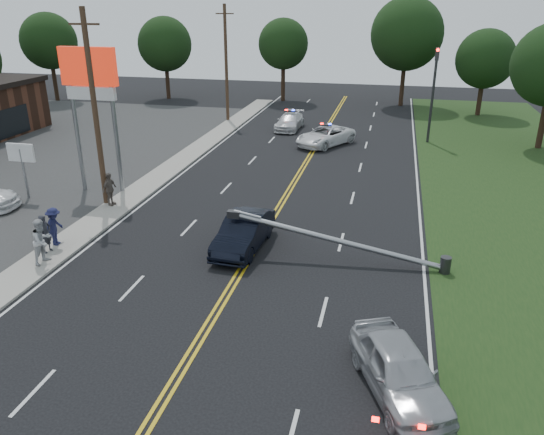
% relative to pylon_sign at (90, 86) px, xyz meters
% --- Properties ---
extents(ground, '(120.00, 120.00, 0.00)m').
position_rel_pylon_sign_xyz_m(ground, '(10.50, -14.00, -6.00)').
color(ground, black).
rests_on(ground, ground).
extents(sidewalk, '(1.80, 70.00, 0.12)m').
position_rel_pylon_sign_xyz_m(sidewalk, '(2.10, -4.00, -5.94)').
color(sidewalk, '#9A958B').
rests_on(sidewalk, ground).
extents(centerline_yellow, '(0.36, 80.00, 0.00)m').
position_rel_pylon_sign_xyz_m(centerline_yellow, '(10.50, -4.00, -5.99)').
color(centerline_yellow, gold).
rests_on(centerline_yellow, ground).
extents(pylon_sign, '(3.20, 0.35, 8.00)m').
position_rel_pylon_sign_xyz_m(pylon_sign, '(0.00, 0.00, 0.00)').
color(pylon_sign, gray).
rests_on(pylon_sign, ground).
extents(small_sign, '(1.60, 0.14, 3.10)m').
position_rel_pylon_sign_xyz_m(small_sign, '(-3.50, -2.00, -3.66)').
color(small_sign, gray).
rests_on(small_sign, ground).
extents(traffic_signal, '(0.28, 0.41, 7.05)m').
position_rel_pylon_sign_xyz_m(traffic_signal, '(18.80, 16.00, -1.79)').
color(traffic_signal, '#2D2D30').
rests_on(traffic_signal, ground).
extents(fallen_streetlight, '(9.36, 0.44, 1.91)m').
position_rel_pylon_sign_xyz_m(fallen_streetlight, '(14.69, -6.00, -5.08)').
color(fallen_streetlight, '#2D2D30').
rests_on(fallen_streetlight, ground).
extents(utility_pole_mid, '(1.60, 0.28, 10.00)m').
position_rel_pylon_sign_xyz_m(utility_pole_mid, '(1.30, -2.00, -0.91)').
color(utility_pole_mid, '#382619').
rests_on(utility_pole_mid, ground).
extents(utility_pole_far, '(1.60, 0.28, 10.00)m').
position_rel_pylon_sign_xyz_m(utility_pole_far, '(1.30, 20.00, -0.91)').
color(utility_pole_far, '#382619').
rests_on(utility_pole_far, ground).
extents(tree_4, '(5.85, 5.85, 9.18)m').
position_rel_pylon_sign_xyz_m(tree_4, '(-20.31, 26.15, 0.24)').
color(tree_4, black).
rests_on(tree_4, ground).
extents(tree_5, '(5.80, 5.80, 8.74)m').
position_rel_pylon_sign_xyz_m(tree_5, '(-8.85, 30.12, -0.17)').
color(tree_5, black).
rests_on(tree_5, ground).
extents(tree_6, '(5.28, 5.28, 8.61)m').
position_rel_pylon_sign_xyz_m(tree_6, '(4.01, 31.59, -0.05)').
color(tree_6, black).
rests_on(tree_6, ground).
extents(tree_7, '(7.20, 7.20, 10.73)m').
position_rel_pylon_sign_xyz_m(tree_7, '(16.68, 31.50, 1.12)').
color(tree_7, black).
rests_on(tree_7, ground).
extents(tree_8, '(5.41, 5.41, 7.93)m').
position_rel_pylon_sign_xyz_m(tree_8, '(23.93, 28.01, -0.79)').
color(tree_8, black).
rests_on(tree_8, ground).
extents(crashed_sedan, '(1.87, 4.70, 1.52)m').
position_rel_pylon_sign_xyz_m(crashed_sedan, '(10.03, -5.60, -5.24)').
color(crashed_sedan, black).
rests_on(crashed_sedan, ground).
extents(waiting_sedan, '(3.35, 4.70, 1.49)m').
position_rel_pylon_sign_xyz_m(waiting_sedan, '(16.79, -13.65, -5.25)').
color(waiting_sedan, '#AAADB3').
rests_on(waiting_sedan, ground).
extents(emergency_a, '(4.67, 5.66, 1.43)m').
position_rel_pylon_sign_xyz_m(emergency_a, '(11.14, 13.29, -5.28)').
color(emergency_a, white).
rests_on(emergency_a, ground).
extents(emergency_b, '(2.02, 4.69, 1.35)m').
position_rel_pylon_sign_xyz_m(emergency_b, '(7.45, 17.97, -5.32)').
color(emergency_b, silver).
rests_on(emergency_b, ground).
extents(bystander_a, '(0.48, 0.66, 1.69)m').
position_rel_pylon_sign_xyz_m(bystander_a, '(1.89, -8.07, -5.03)').
color(bystander_a, '#24252B').
rests_on(bystander_a, sidewalk).
extents(bystander_b, '(0.87, 1.04, 1.93)m').
position_rel_pylon_sign_xyz_m(bystander_b, '(2.40, -8.98, -4.91)').
color(bystander_b, '#B3B4B8').
rests_on(bystander_b, sidewalk).
extents(bystander_c, '(0.78, 1.19, 1.74)m').
position_rel_pylon_sign_xyz_m(bystander_c, '(1.84, -7.32, -5.01)').
color(bystander_c, '#1B1E44').
rests_on(bystander_c, sidewalk).
extents(bystander_d, '(0.58, 1.09, 1.78)m').
position_rel_pylon_sign_xyz_m(bystander_d, '(1.75, -2.29, -4.99)').
color(bystander_d, '#61554D').
rests_on(bystander_d, sidewalk).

